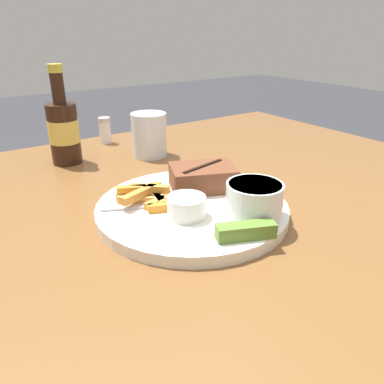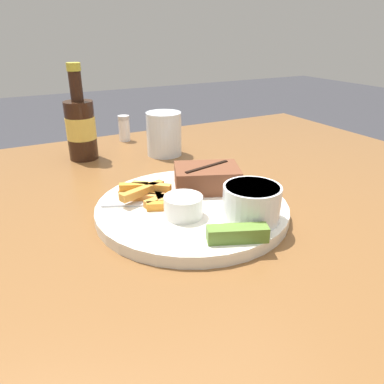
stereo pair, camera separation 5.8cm
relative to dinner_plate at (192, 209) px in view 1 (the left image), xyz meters
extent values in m
cube|color=brown|center=(0.00, 0.00, -0.03)|extent=(1.27, 1.04, 0.04)
cylinder|color=brown|center=(0.57, 0.46, -0.39)|extent=(0.06, 0.06, 0.68)
cylinder|color=silver|center=(0.00, 0.00, 0.00)|extent=(0.30, 0.30, 0.01)
cylinder|color=white|center=(0.00, 0.00, 0.01)|extent=(0.30, 0.30, 0.00)
cube|color=brown|center=(0.05, 0.04, 0.03)|extent=(0.13, 0.11, 0.04)
cube|color=black|center=(0.05, 0.04, 0.05)|extent=(0.09, 0.02, 0.00)
cube|color=#CD8A34|center=(-0.06, 0.06, 0.02)|extent=(0.06, 0.05, 0.01)
cube|color=#C88940|center=(-0.04, 0.05, 0.02)|extent=(0.03, 0.08, 0.01)
cube|color=#C58032|center=(-0.06, 0.05, 0.03)|extent=(0.08, 0.04, 0.01)
cube|color=#DA8D41|center=(-0.06, 0.05, 0.02)|extent=(0.07, 0.06, 0.01)
cube|color=gold|center=(-0.04, 0.06, 0.03)|extent=(0.06, 0.05, 0.01)
cube|color=gold|center=(-0.06, 0.08, 0.02)|extent=(0.04, 0.04, 0.01)
cube|color=orange|center=(-0.07, 0.07, 0.03)|extent=(0.05, 0.03, 0.01)
cube|color=#CA8738|center=(-0.04, 0.02, 0.02)|extent=(0.06, 0.03, 0.01)
cube|color=orange|center=(-0.04, 0.00, 0.02)|extent=(0.07, 0.04, 0.01)
cylinder|color=white|center=(0.05, -0.08, 0.03)|extent=(0.08, 0.08, 0.05)
cylinder|color=beige|center=(0.05, -0.08, 0.05)|extent=(0.08, 0.08, 0.01)
cylinder|color=silver|center=(-0.03, -0.03, 0.02)|extent=(0.06, 0.06, 0.03)
cylinder|color=#B22319|center=(-0.03, -0.03, 0.04)|extent=(0.05, 0.05, 0.01)
cube|color=#567A2D|center=(0.00, -0.12, 0.02)|extent=(0.08, 0.05, 0.02)
cube|color=#B7B7BC|center=(-0.08, 0.04, 0.01)|extent=(0.10, 0.05, 0.00)
cube|color=#B7B7BC|center=(-0.02, 0.00, 0.01)|extent=(0.03, 0.02, 0.00)
cube|color=#B7B7BC|center=(-0.02, 0.01, 0.01)|extent=(0.03, 0.02, 0.00)
cube|color=#B7B7BC|center=(-0.02, 0.01, 0.01)|extent=(0.03, 0.02, 0.00)
cube|color=#B7B7BC|center=(0.03, 0.07, 0.01)|extent=(0.06, 0.11, 0.00)
cube|color=black|center=(0.00, 0.00, 0.01)|extent=(0.04, 0.06, 0.01)
cylinder|color=black|center=(-0.08, 0.36, 0.05)|extent=(0.06, 0.06, 0.13)
cylinder|color=gold|center=(-0.08, 0.36, 0.06)|extent=(0.06, 0.06, 0.05)
cylinder|color=black|center=(-0.08, 0.36, 0.15)|extent=(0.03, 0.03, 0.06)
cylinder|color=gold|center=(-0.08, 0.36, 0.19)|extent=(0.03, 0.03, 0.02)
cylinder|color=silver|center=(0.09, 0.30, 0.04)|extent=(0.08, 0.08, 0.10)
cylinder|color=white|center=(0.04, 0.45, 0.02)|extent=(0.03, 0.03, 0.05)
cylinder|color=#B7B7BC|center=(0.04, 0.45, 0.05)|extent=(0.03, 0.03, 0.01)
camera|label=1|loc=(-0.30, -0.44, 0.26)|focal=35.00mm
camera|label=2|loc=(-0.25, -0.46, 0.26)|focal=35.00mm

